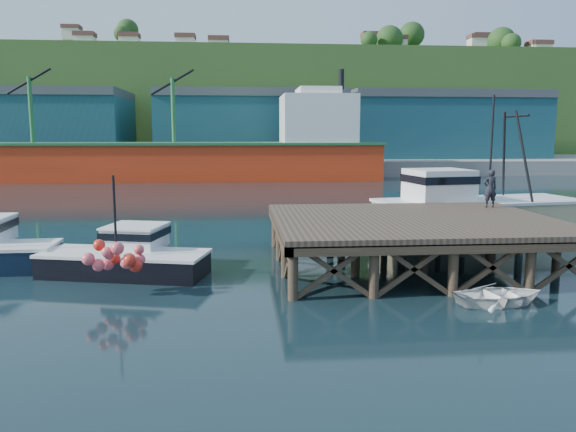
{
  "coord_description": "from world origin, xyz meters",
  "views": [
    {
      "loc": [
        -2.02,
        -23.45,
        5.72
      ],
      "look_at": [
        0.22,
        2.0,
        1.96
      ],
      "focal_mm": 35.0,
      "sensor_mm": 36.0,
      "label": 1
    }
  ],
  "objects": [
    {
      "name": "cargo_ship",
      "position": [
        -8.46,
        48.0,
        3.31
      ],
      "size": [
        55.5,
        10.0,
        13.75
      ],
      "color": "red",
      "rests_on": "ground"
    },
    {
      "name": "hillside",
      "position": [
        0.0,
        100.0,
        11.0
      ],
      "size": [
        220.0,
        50.0,
        22.0
      ],
      "primitive_type": "cube",
      "color": "#2D511E",
      "rests_on": "ground"
    },
    {
      "name": "dinghy",
      "position": [
        6.74,
        -5.8,
        0.32
      ],
      "size": [
        3.37,
        2.59,
        0.65
      ],
      "primitive_type": "imported",
      "rotation": [
        0.0,
        0.0,
        1.69
      ],
      "color": "white",
      "rests_on": "ground"
    },
    {
      "name": "warehouse_right",
      "position": [
        30.0,
        65.0,
        6.5
      ],
      "size": [
        30.0,
        16.0,
        9.0
      ],
      "primitive_type": "cube",
      "color": "#1B515A",
      "rests_on": "far_quay"
    },
    {
      "name": "ground",
      "position": [
        0.0,
        0.0,
        0.0
      ],
      "size": [
        300.0,
        300.0,
        0.0
      ],
      "primitive_type": "plane",
      "color": "black",
      "rests_on": "ground"
    },
    {
      "name": "warehouse_mid",
      "position": [
        0.0,
        65.0,
        6.5
      ],
      "size": [
        28.0,
        16.0,
        9.0
      ],
      "primitive_type": "cube",
      "color": "#1B515A",
      "rests_on": "far_quay"
    },
    {
      "name": "trawler",
      "position": [
        11.35,
        7.13,
        1.62
      ],
      "size": [
        12.24,
        5.99,
        7.85
      ],
      "rotation": [
        0.0,
        0.0,
        0.16
      ],
      "color": "#C9BA82",
      "rests_on": "ground"
    },
    {
      "name": "wharf",
      "position": [
        5.5,
        -0.19,
        1.94
      ],
      "size": [
        12.0,
        10.0,
        2.62
      ],
      "color": "brown",
      "rests_on": "ground"
    },
    {
      "name": "far_quay",
      "position": [
        0.0,
        70.0,
        1.0
      ],
      "size": [
        160.0,
        40.0,
        2.0
      ],
      "primitive_type": "cube",
      "color": "gray",
      "rests_on": "ground"
    },
    {
      "name": "warehouse_left",
      "position": [
        -35.0,
        65.0,
        6.5
      ],
      "size": [
        32.0,
        16.0,
        9.0
      ],
      "primitive_type": "cube",
      "color": "#1B515A",
      "rests_on": "far_quay"
    },
    {
      "name": "dockworker",
      "position": [
        10.26,
        2.97,
        3.06
      ],
      "size": [
        0.69,
        0.46,
        1.86
      ],
      "primitive_type": "imported",
      "rotation": [
        0.0,
        0.0,
        3.16
      ],
      "color": "black",
      "rests_on": "wharf"
    },
    {
      "name": "boat_black",
      "position": [
        -6.61,
        -0.48,
        0.76
      ],
      "size": [
        7.07,
        5.86,
        4.13
      ],
      "rotation": [
        0.0,
        0.0,
        -0.24
      ],
      "color": "black",
      "rests_on": "ground"
    }
  ]
}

